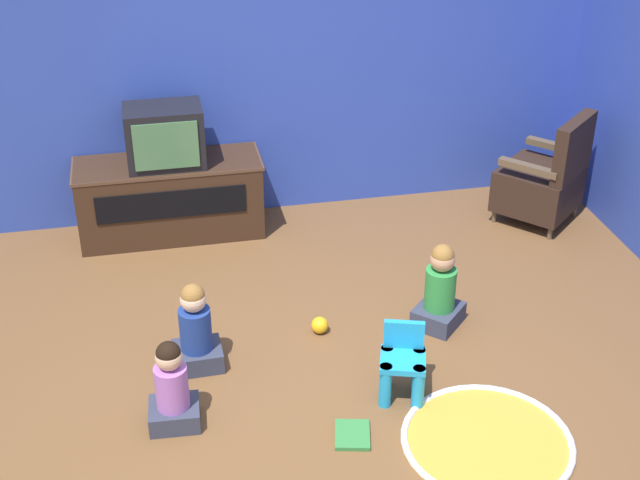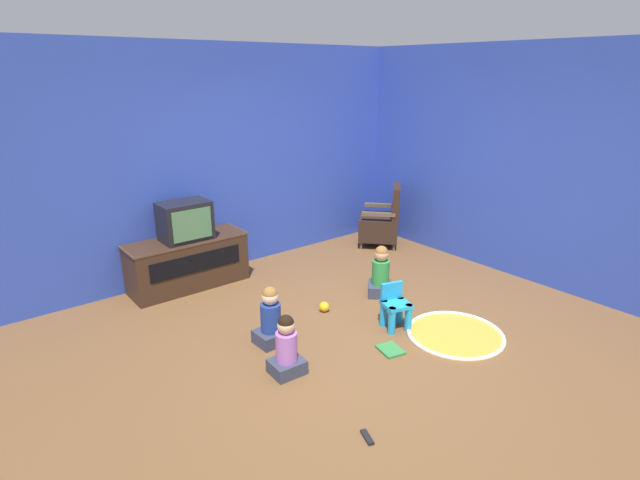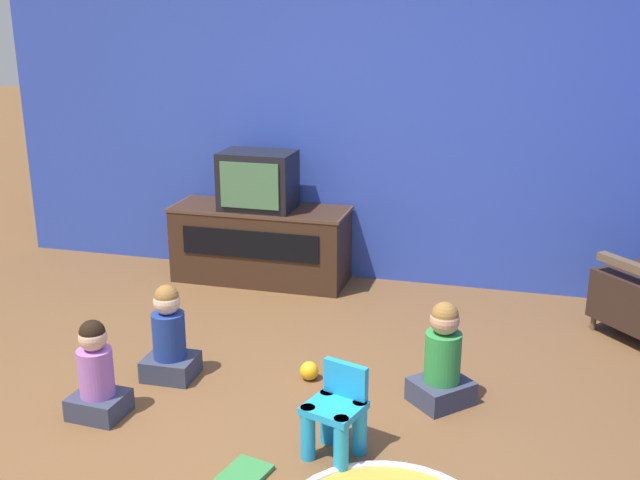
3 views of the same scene
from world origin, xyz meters
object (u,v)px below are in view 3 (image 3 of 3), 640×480
at_px(yellow_kid_chair, 336,417).
at_px(toy_ball, 309,371).
at_px(child_watching_left, 169,338).
at_px(book, 244,474).
at_px(tv_cabinet, 261,243).
at_px(child_watching_center, 96,375).
at_px(child_watching_right, 443,360).
at_px(television, 258,181).

xyz_separation_m(yellow_kid_chair, toy_ball, (-0.33, 0.69, -0.14)).
height_order(child_watching_left, toy_ball, child_watching_left).
distance_m(toy_ball, book, 0.98).
distance_m(child_watching_left, book, 1.13).
distance_m(tv_cabinet, yellow_kid_chair, 2.49).
relative_size(tv_cabinet, child_watching_left, 2.42).
bearing_deg(toy_ball, tv_cabinet, 118.78).
distance_m(yellow_kid_chair, book, 0.50).
bearing_deg(child_watching_center, tv_cabinet, 90.04).
xyz_separation_m(child_watching_right, toy_ball, (-0.76, 0.06, -0.20)).
relative_size(yellow_kid_chair, toy_ball, 4.08).
bearing_deg(child_watching_center, toy_ball, 38.62).
bearing_deg(book, television, 31.16).
bearing_deg(tv_cabinet, child_watching_right, -44.63).
relative_size(tv_cabinet, yellow_kid_chair, 3.09).
distance_m(yellow_kid_chair, child_watching_right, 0.77).
height_order(child_watching_center, child_watching_right, child_watching_right).
xyz_separation_m(child_watching_center, toy_ball, (0.95, 0.67, -0.18)).
bearing_deg(child_watching_left, toy_ball, 11.40).
height_order(yellow_kid_chair, book, yellow_kid_chair).
bearing_deg(book, child_watching_left, 56.41).
bearing_deg(television, toy_ball, -60.68).
height_order(tv_cabinet, toy_ball, tv_cabinet).
xyz_separation_m(tv_cabinet, child_watching_center, (-0.13, -2.18, -0.07)).
distance_m(child_watching_left, toy_ball, 0.83).
xyz_separation_m(tv_cabinet, child_watching_right, (1.59, -1.57, -0.05)).
xyz_separation_m(tv_cabinet, television, (-0.00, -0.03, 0.50)).
distance_m(television, book, 2.70).
height_order(yellow_kid_chair, child_watching_left, child_watching_left).
distance_m(television, yellow_kid_chair, 2.53).
relative_size(tv_cabinet, child_watching_right, 2.35).
bearing_deg(television, book, -71.94).
bearing_deg(child_watching_right, child_watching_left, 138.37).
xyz_separation_m(tv_cabinet, child_watching_left, (0.04, -1.68, -0.06)).
bearing_deg(child_watching_left, tv_cabinet, 89.98).
height_order(tv_cabinet, yellow_kid_chair, tv_cabinet).
distance_m(child_watching_left, child_watching_center, 0.52).
xyz_separation_m(child_watching_right, book, (-0.79, -0.92, -0.24)).
bearing_deg(toy_ball, television, 119.32).
xyz_separation_m(yellow_kid_chair, child_watching_center, (-1.29, 0.02, 0.03)).
bearing_deg(television, yellow_kid_chair, -61.88).
distance_m(child_watching_center, child_watching_right, 1.82).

